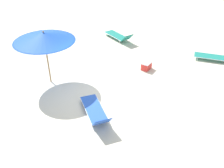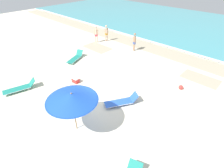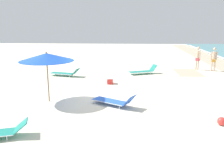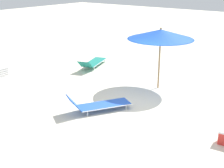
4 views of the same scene
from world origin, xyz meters
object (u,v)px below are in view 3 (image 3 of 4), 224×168
object	(u,v)px
sun_lounger_beside_umbrella	(114,101)
beachgoer_shoreline_child	(198,57)
sun_lounger_near_water_left	(65,73)
cooler_box	(110,81)
beach_ball	(221,121)
sun_lounger_near_water_right	(144,71)
beach_umbrella	(47,57)
beachgoer_wading_adult	(214,58)

from	to	relation	value
sun_lounger_beside_umbrella	beachgoer_shoreline_child	bearing A→B (deg)	176.39
sun_lounger_near_water_left	sun_lounger_beside_umbrella	bearing A→B (deg)	46.13
sun_lounger_near_water_left	beachgoer_shoreline_child	world-z (taller)	beachgoer_shoreline_child
sun_lounger_near_water_left	cooler_box	distance (m)	3.70
beach_ball	sun_lounger_near_water_right	bearing A→B (deg)	-166.05
beach_umbrella	sun_lounger_beside_umbrella	distance (m)	3.60
cooler_box	beachgoer_wading_adult	bearing A→B (deg)	-66.37
sun_lounger_near_water_left	beach_ball	distance (m)	10.89
sun_lounger_beside_umbrella	beachgoer_shoreline_child	xyz separation A→B (m)	(-8.75, 5.96, 0.78)
sun_lounger_near_water_left	beach_ball	world-z (taller)	sun_lounger_near_water_left
sun_lounger_beside_umbrella	sun_lounger_near_water_right	xyz separation A→B (m)	(-6.94, 1.75, 0.00)
beachgoer_shoreline_child	sun_lounger_beside_umbrella	bearing A→B (deg)	115.56
sun_lounger_near_water_left	beachgoer_shoreline_child	bearing A→B (deg)	121.19
beach_umbrella	cooler_box	world-z (taller)	beach_umbrella
sun_lounger_near_water_left	beachgoer_wading_adult	distance (m)	10.87
sun_lounger_near_water_left	cooler_box	world-z (taller)	sun_lounger_near_water_left
sun_lounger_near_water_right	beachgoer_shoreline_child	bearing A→B (deg)	91.56
sun_lounger_beside_umbrella	cooler_box	xyz separation A→B (m)	(-4.00, -0.45, -0.03)
beach_ball	cooler_box	bearing A→B (deg)	-143.41
sun_lounger_near_water_left	sun_lounger_near_water_right	world-z (taller)	sun_lounger_near_water_right
beach_umbrella	sun_lounger_near_water_left	distance (m)	5.80
beach_umbrella	beach_ball	world-z (taller)	beach_umbrella
sun_lounger_beside_umbrella	beach_ball	bearing A→B (deg)	94.73
beach_umbrella	sun_lounger_beside_umbrella	bearing A→B (deg)	81.59
beachgoer_shoreline_child	cooler_box	bearing A→B (deg)	96.36
sun_lounger_beside_umbrella	sun_lounger_near_water_right	bearing A→B (deg)	-163.49
sun_lounger_near_water_right	beachgoer_wading_adult	world-z (taller)	beachgoer_wading_adult
sun_lounger_near_water_left	cooler_box	bearing A→B (deg)	73.52
beach_umbrella	sun_lounger_near_water_left	bearing A→B (deg)	-174.22
beachgoer_wading_adult	sun_lounger_near_water_left	bearing A→B (deg)	29.25
beachgoer_shoreline_child	sun_lounger_near_water_left	bearing A→B (deg)	76.27
sun_lounger_near_water_left	beachgoer_shoreline_child	distance (m)	10.01
beach_umbrella	sun_lounger_near_water_right	xyz separation A→B (m)	(-6.49, 4.81, -1.85)
sun_lounger_near_water_right	sun_lounger_beside_umbrella	bearing A→B (deg)	-35.80
beachgoer_wading_adult	beach_ball	xyz separation A→B (m)	(10.15, -3.03, -0.85)
sun_lounger_beside_umbrella	sun_lounger_near_water_left	bearing A→B (deg)	-117.97
beachgoer_shoreline_child	beach_ball	world-z (taller)	beachgoer_shoreline_child
sun_lounger_near_water_right	beachgoer_wading_adult	xyz separation A→B (m)	(-1.29, 5.23, 0.78)
beach_ball	cooler_box	size ratio (longest dim) A/B	0.57
sun_lounger_near_water_left	beachgoer_wading_adult	world-z (taller)	beachgoer_wading_adult
beach_ball	cooler_box	world-z (taller)	cooler_box
sun_lounger_beside_umbrella	sun_lounger_near_water_right	distance (m)	7.16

